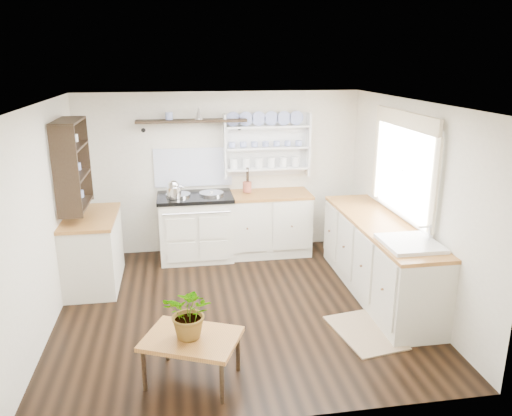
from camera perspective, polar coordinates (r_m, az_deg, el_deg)
The scene contains 19 objects.
floor at distance 5.84m, azimuth -2.00°, elevation -11.21°, with size 4.00×3.80×0.01m, color black.
wall_back at distance 7.23m, azimuth -4.00°, elevation 4.02°, with size 4.00×0.02×2.30m, color beige.
wall_right at distance 5.97m, azimuth 17.29°, elevation 0.55°, with size 0.02×3.80×2.30m, color beige.
wall_left at distance 5.54m, azimuth -23.14°, elevation -1.31°, with size 0.02×3.80×2.30m, color beige.
ceiling at distance 5.18m, azimuth -2.27°, elevation 11.89°, with size 4.00×3.80×0.01m, color white.
window at distance 5.98m, azimuth 16.57°, elevation 4.74°, with size 0.08×1.55×1.22m.
aga_cooker at distance 7.07m, azimuth -6.87°, elevation -2.08°, with size 1.03×0.72×0.95m.
back_cabinets at distance 7.20m, azimuth 1.09°, elevation -1.68°, with size 1.27×0.63×0.90m.
right_cabinets at distance 6.15m, azimuth 13.81°, elevation -5.49°, with size 0.62×2.43×0.90m.
belfast_sink at distance 5.40m, azimuth 17.10°, elevation -5.06°, with size 0.55×0.60×0.45m.
left_cabinets at distance 6.53m, azimuth -18.10°, elevation -4.54°, with size 0.62×1.13×0.90m.
plate_rack at distance 7.20m, azimuth 1.16°, elevation 7.30°, with size 1.20×0.22×0.90m.
high_shelf at distance 6.95m, azimuth -7.37°, elevation 9.77°, with size 1.50×0.29×0.16m.
left_shelving at distance 6.26m, azimuth -20.27°, elevation 4.77°, with size 0.28×0.80×1.05m, color black.
kettle at distance 6.79m, azimuth -9.35°, elevation 2.12°, with size 0.20×0.20×0.24m, color silver, non-canonical shape.
utensil_crock at distance 7.09m, azimuth -1.03°, elevation 2.42°, with size 0.12×0.12×0.14m, color #A14F3B.
center_table at distance 4.50m, azimuth -7.36°, elevation -14.90°, with size 0.96×0.84×0.43m.
potted_plant at distance 4.36m, azimuth -7.50°, elevation -11.73°, with size 0.43×0.37×0.47m, color #3F7233.
floor_rug at distance 5.46m, azimuth 12.32°, elevation -13.70°, with size 0.55×0.85×0.02m, color #86664E.
Camera 1 is at (-0.62, -5.12, 2.74)m, focal length 35.00 mm.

